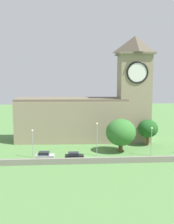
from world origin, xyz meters
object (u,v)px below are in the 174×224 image
at_px(car_black, 74,156).
at_px(tree_churchyard, 148,129).
at_px(streetlamp_central, 97,134).
at_px(streetlamp_west_mid, 33,139).
at_px(church, 96,107).
at_px(car_silver, 45,156).
at_px(tree_riverside_east, 121,132).
at_px(streetlamp_east_mid, 152,137).

relative_size(car_black, tree_churchyard, 0.60).
bearing_deg(streetlamp_central, streetlamp_west_mid, -178.88).
xyz_separation_m(church, car_black, (-6.59, -18.08, -8.66)).
bearing_deg(streetlamp_central, car_silver, -169.28).
relative_size(car_silver, car_black, 1.01).
height_order(streetlamp_west_mid, tree_riverside_east, tree_riverside_east).
height_order(church, tree_churchyard, church).
bearing_deg(tree_riverside_east, streetlamp_east_mid, -31.90).
bearing_deg(streetlamp_west_mid, car_silver, -34.53).
height_order(church, tree_riverside_east, church).
bearing_deg(streetlamp_central, church, 85.48).
bearing_deg(church, car_black, -110.02).
bearing_deg(streetlamp_central, car_black, -153.99).
height_order(streetlamp_central, tree_riverside_east, tree_riverside_east).
distance_m(church, streetlamp_west_mid, 22.98).
xyz_separation_m(car_silver, tree_churchyard, (26.43, 11.03, 3.60)).
relative_size(church, tree_churchyard, 5.52).
distance_m(car_silver, streetlamp_west_mid, 4.88).
relative_size(car_silver, streetlamp_west_mid, 0.65).
distance_m(streetlamp_central, streetlamp_east_mid, 12.64).
distance_m(car_black, streetlamp_central, 7.36).
bearing_deg(tree_riverside_east, streetlamp_central, -153.93).
bearing_deg(car_black, car_silver, 176.72).
relative_size(streetlamp_west_mid, tree_riverside_east, 0.80).
height_order(car_black, streetlamp_east_mid, streetlamp_east_mid).
bearing_deg(streetlamp_west_mid, tree_riverside_east, 9.00).
relative_size(church, streetlamp_west_mid, 5.89).
xyz_separation_m(streetlamp_west_mid, streetlamp_east_mid, (27.30, -0.68, 0.18)).
height_order(car_black, tree_riverside_east, tree_riverside_east).
height_order(car_silver, streetlamp_east_mid, streetlamp_east_mid).
relative_size(church, tree_riverside_east, 4.70).
bearing_deg(car_black, tree_riverside_east, 26.04).
bearing_deg(streetlamp_east_mid, tree_churchyard, 78.52).
bearing_deg(car_black, church, 69.98).
height_order(car_black, streetlamp_central, streetlamp_central).
bearing_deg(tree_churchyard, streetlamp_west_mid, -162.78).
relative_size(church, streetlamp_east_mid, 5.62).
bearing_deg(church, streetlamp_west_mid, -135.33).
bearing_deg(car_black, tree_churchyard, 29.77).
relative_size(church, car_silver, 9.09).
relative_size(streetlamp_central, tree_riverside_east, 0.96).
bearing_deg(streetlamp_west_mid, streetlamp_central, 1.12).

